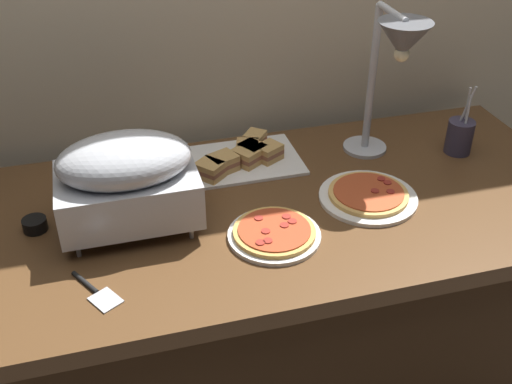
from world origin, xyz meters
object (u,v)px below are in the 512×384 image
at_px(pizza_plate_front, 274,233).
at_px(chafing_dish, 126,177).
at_px(heat_lamp, 396,54).
at_px(sandwich_platter, 242,157).
at_px(utensil_holder, 460,136).
at_px(sauce_cup_near, 35,224).
at_px(serving_spatula, 96,291).
at_px(pizza_plate_center, 368,196).

bearing_deg(pizza_plate_front, chafing_dish, 156.48).
height_order(heat_lamp, pizza_plate_front, heat_lamp).
bearing_deg(sandwich_platter, utensil_holder, -9.11).
bearing_deg(utensil_holder, sauce_cup_near, -176.65).
bearing_deg(pizza_plate_front, serving_spatula, -168.82).
bearing_deg(sauce_cup_near, pizza_plate_front, -18.49).
xyz_separation_m(chafing_dish, sauce_cup_near, (-0.25, 0.05, -0.13)).
bearing_deg(pizza_plate_center, serving_spatula, -166.06).
bearing_deg(sandwich_platter, chafing_dish, -147.34).
distance_m(pizza_plate_center, serving_spatula, 0.80).
relative_size(sauce_cup_near, utensil_holder, 0.28).
bearing_deg(pizza_plate_front, sauce_cup_near, 161.51).
distance_m(sauce_cup_near, utensil_holder, 1.31).
xyz_separation_m(chafing_dish, utensil_holder, (1.06, 0.13, -0.09)).
height_order(pizza_plate_center, serving_spatula, pizza_plate_center).
bearing_deg(chafing_dish, serving_spatula, -114.58).
height_order(pizza_plate_front, utensil_holder, utensil_holder).
distance_m(heat_lamp, pizza_plate_center, 0.40).
bearing_deg(pizza_plate_center, sandwich_platter, 135.94).
bearing_deg(sauce_cup_near, serving_spatula, -64.72).
xyz_separation_m(heat_lamp, utensil_holder, (0.28, 0.03, -0.32)).
bearing_deg(heat_lamp, pizza_plate_center, -127.42).
xyz_separation_m(sandwich_platter, utensil_holder, (0.69, -0.11, 0.03)).
bearing_deg(utensil_holder, pizza_plate_front, -158.35).
bearing_deg(heat_lamp, serving_spatula, -159.21).
xyz_separation_m(heat_lamp, sandwich_platter, (-0.41, 0.14, -0.35)).
bearing_deg(heat_lamp, sauce_cup_near, -177.62).
distance_m(sandwich_platter, sauce_cup_near, 0.65).
height_order(heat_lamp, serving_spatula, heat_lamp).
relative_size(chafing_dish, sandwich_platter, 1.01).
xyz_separation_m(pizza_plate_center, sauce_cup_near, (-0.92, 0.10, 0.01)).
xyz_separation_m(pizza_plate_center, sandwich_platter, (-0.30, 0.29, 0.01)).
distance_m(pizza_plate_front, pizza_plate_center, 0.33).
relative_size(pizza_plate_center, serving_spatula, 1.72).
relative_size(pizza_plate_front, utensil_holder, 1.07).
relative_size(pizza_plate_front, serving_spatula, 1.51).
bearing_deg(utensil_holder, sandwich_platter, 170.89).
distance_m(pizza_plate_front, utensil_holder, 0.76).
relative_size(sandwich_platter, sauce_cup_near, 5.54).
relative_size(utensil_holder, serving_spatula, 1.41).
height_order(heat_lamp, sandwich_platter, heat_lamp).
height_order(utensil_holder, serving_spatula, utensil_holder).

